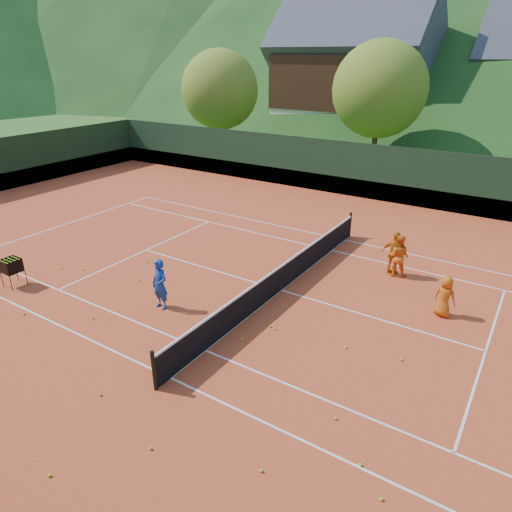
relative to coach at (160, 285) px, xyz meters
The scene contains 34 objects.
ground 4.10m from the coach, 49.78° to the left, with size 400.00×400.00×0.00m, color #30561B.
clay_court 4.10m from the coach, 49.78° to the left, with size 40.00×24.00×0.02m, color #B83E1D.
coach is the anchor object (origin of this frame).
student_a 8.38m from the coach, 49.07° to the left, with size 0.75×0.59×1.55m, color orange.
student_b 8.33m from the coach, 49.91° to the left, with size 0.95×0.40×1.62m, color orange.
student_c 8.71m from the coach, 29.89° to the left, with size 0.64×0.41×1.30m, color #CB5712.
tennis_ball_0 5.22m from the coach, behind, with size 0.07×0.07×0.07m, color #B3E025.
tennis_ball_1 7.93m from the coach, 17.55° to the right, with size 0.07×0.07×0.07m, color #B3E025.
tennis_ball_2 3.68m from the coach, 14.38° to the left, with size 0.07×0.07×0.07m, color #B3E025.
tennis_ball_4 4.21m from the coach, 66.49° to the right, with size 0.07×0.07×0.07m, color #B3E025.
tennis_ball_5 3.18m from the coach, 35.24° to the left, with size 0.07×0.07×0.07m, color #B3E025.
tennis_ball_6 5.91m from the coach, 10.93° to the left, with size 0.07×0.07×0.07m, color #B3E025.
tennis_ball_8 2.28m from the coach, 154.77° to the left, with size 0.07×0.07×0.07m, color #B3E025.
tennis_ball_10 6.45m from the coach, 65.53° to the right, with size 0.07×0.07×0.07m, color #B3E025.
tennis_ball_11 5.80m from the coach, 48.64° to the right, with size 0.07×0.07×0.07m, color #B3E025.
tennis_ball_12 3.78m from the coach, 142.46° to the left, with size 0.07×0.07×0.07m, color #B3E025.
tennis_ball_13 3.82m from the coach, 12.85° to the left, with size 0.07×0.07×0.07m, color #B3E025.
tennis_ball_14 8.65m from the coach, 19.64° to the right, with size 0.07×0.07×0.07m, color #B3E025.
tennis_ball_15 6.82m from the coach, 12.76° to the right, with size 0.07×0.07×0.07m, color #B3E025.
tennis_ball_16 3.25m from the coach, ahead, with size 0.07×0.07×0.07m, color #B3E025.
tennis_ball_17 6.99m from the coach, 30.74° to the right, with size 0.07×0.07×0.07m, color #B3E025.
tennis_ball_19 4.45m from the coach, behind, with size 0.07×0.07×0.07m, color #B3E025.
tennis_ball_20 2.23m from the coach, 128.23° to the right, with size 0.07×0.07×0.07m, color #B3E025.
tennis_ball_21 4.27m from the coach, 140.98° to the right, with size 0.07×0.07×0.07m, color #B3E025.
tennis_ball_22 3.15m from the coach, 42.00° to the right, with size 0.07×0.07×0.07m, color #B3E025.
tennis_ball_23 2.69m from the coach, 14.57° to the left, with size 0.07×0.07×0.07m, color #B3E025.
tennis_ball_24 7.37m from the coach, 10.98° to the left, with size 0.07×0.07×0.07m, color #B3E025.
court_lines 4.09m from the coach, 49.78° to the left, with size 23.83×11.03×0.00m.
tennis_net 4.02m from the coach, 49.78° to the left, with size 0.10×12.07×1.10m.
perimeter_fence 4.03m from the coach, 49.78° to the left, with size 40.40×24.24×3.00m.
ball_hopper 5.57m from the coach, 162.68° to the right, with size 0.57×0.57×1.00m.
chalet_left 34.22m from the coach, 102.63° to the left, with size 13.80×9.93×12.92m.
tree_a 25.29m from the coach, 122.49° to the left, with size 6.00×6.00×7.88m.
tree_b 23.51m from the coach, 93.50° to the left, with size 6.40×6.40×8.40m.
Camera 1 is at (6.74, -11.98, 7.37)m, focal length 32.00 mm.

